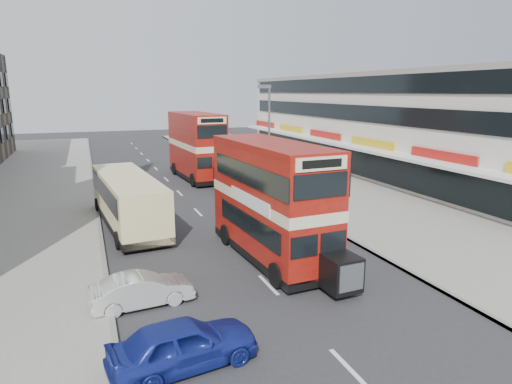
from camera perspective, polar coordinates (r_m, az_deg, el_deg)
name	(u,v)px	position (r m, az deg, el deg)	size (l,w,h in m)	color
ground	(289,307)	(16.94, 4.22, -14.28)	(160.00, 160.00, 0.00)	#28282B
road_surface	(180,193)	(35.11, -9.65, -0.14)	(12.00, 90.00, 0.01)	#28282B
pavement_right	(318,181)	(39.13, 7.84, 1.34)	(12.00, 90.00, 0.15)	gray
pavement_left	(4,206)	(34.93, -29.33, -1.55)	(12.00, 90.00, 0.15)	gray
kerb_left	(96,199)	(34.50, -19.63, -0.81)	(0.20, 90.00, 0.16)	gray
kerb_right	(254,186)	(36.71, -0.29, 0.71)	(0.20, 90.00, 0.16)	gray
commercial_row	(384,124)	(44.47, 15.90, 8.34)	(9.90, 46.20, 9.30)	silver
street_lamp	(268,130)	(34.33, 1.55, 7.83)	(1.00, 0.20, 8.12)	slate
bus_main	(272,201)	(20.58, 2.04, -1.11)	(3.16, 9.61, 5.26)	black
bus_second	(197,146)	(40.27, -7.50, 5.82)	(3.37, 10.25, 5.62)	black
coach	(128,199)	(26.98, -15.92, -0.81)	(3.53, 10.49, 2.73)	black
car_left_near	(184,344)	(13.51, -9.15, -18.42)	(1.70, 4.23, 1.44)	navy
car_left_front	(142,290)	(17.23, -14.25, -11.93)	(1.28, 3.68, 1.21)	silver
car_right_a	(249,184)	(34.36, -0.89, 1.00)	(2.05, 5.03, 1.46)	#952A0E
car_right_b	(244,181)	(35.97, -1.58, 1.35)	(2.06, 4.48, 1.24)	#BB5712
pedestrian_near	(297,185)	(32.80, 5.16, 0.85)	(0.62, 0.42, 1.68)	gray
pedestrian_far	(246,157)	(45.73, -1.27, 4.40)	(1.13, 0.47, 1.93)	gray
cyclist	(238,184)	(34.38, -2.35, 1.05)	(0.67, 1.66, 2.18)	gray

